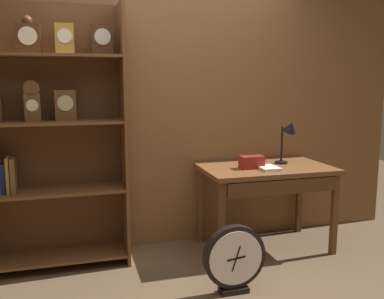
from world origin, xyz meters
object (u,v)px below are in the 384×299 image
toolbox_small (252,162)px  desk_lamp (289,134)px  round_clock_large (234,259)px  bookshelf (48,133)px  workbench (267,177)px  open_repair_manual (268,168)px

toolbox_small → desk_lamp: bearing=12.7°
desk_lamp → round_clock_large: (-0.82, -0.75, -0.78)m
bookshelf → workbench: bookshelf is taller
open_repair_manual → round_clock_large: 0.94m
toolbox_small → round_clock_large: size_ratio=0.40×
workbench → desk_lamp: bearing=17.7°
toolbox_small → round_clock_large: (-0.42, -0.66, -0.56)m
round_clock_large → toolbox_small: bearing=57.9°
bookshelf → workbench: bearing=-5.3°
open_repair_manual → bookshelf: bearing=171.3°
desk_lamp → round_clock_large: size_ratio=0.82×
workbench → toolbox_small: size_ratio=5.68×
round_clock_large → open_repair_manual: bearing=47.3°
workbench → desk_lamp: (0.24, 0.08, 0.37)m
workbench → toolbox_small: toolbox_small is taller
bookshelf → workbench: size_ratio=1.86×
toolbox_small → open_repair_manual: bearing=-36.4°
workbench → round_clock_large: (-0.57, -0.68, -0.41)m
desk_lamp → toolbox_small: desk_lamp is taller
desk_lamp → open_repair_manual: bearing=-148.2°
open_repair_manual → round_clock_large: size_ratio=0.44×
workbench → open_repair_manual: 0.15m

